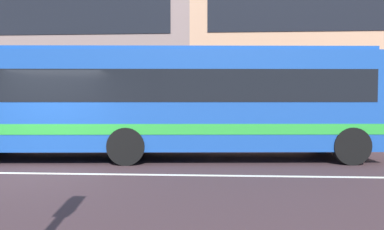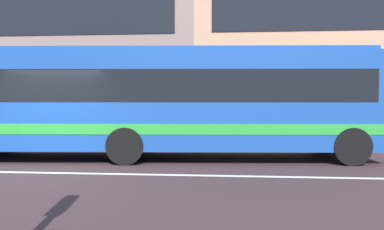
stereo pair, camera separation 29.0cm
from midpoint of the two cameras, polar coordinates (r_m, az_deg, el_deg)
ground_plane at (r=9.68m, az=-23.55°, el=-8.15°), size 160.00×160.00×0.00m
lane_centre_line at (r=9.68m, az=-23.55°, el=-8.13°), size 60.00×0.16×0.01m
hedge_row_far at (r=16.59m, az=-23.94°, el=-2.54°), size 13.78×1.10×0.74m
apartment_block_left at (r=27.60m, az=-26.96°, el=9.73°), size 24.66×8.33×10.76m
apartment_block_right at (r=25.99m, az=26.77°, el=10.28°), size 23.13×8.33×10.83m
transit_bus at (r=11.05m, az=-5.81°, el=2.42°), size 12.54×3.35×3.16m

